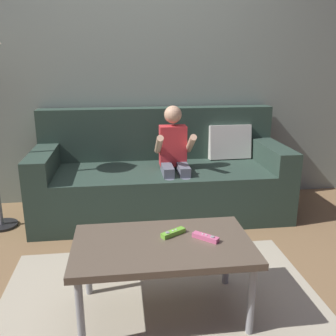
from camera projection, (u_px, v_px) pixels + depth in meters
name	position (u px, v px, depth m)	size (l,w,h in m)	color
ground_plane	(147.00, 288.00, 2.16)	(10.15, 10.15, 0.00)	olive
wall_back	(132.00, 62.00, 3.25)	(5.07, 0.05, 2.50)	gray
couch	(162.00, 178.00, 3.18)	(2.06, 0.80, 0.87)	#2D4238
person_seated_on_couch	(174.00, 157.00, 2.95)	(0.30, 0.37, 0.93)	slate
coffee_table	(163.00, 249.00, 1.86)	(0.89, 0.52, 0.41)	brown
area_rug	(163.00, 311.00, 1.96)	(1.77, 1.38, 0.01)	#BCB299
game_remote_pink_near_edge	(206.00, 237.00, 1.88)	(0.13, 0.12, 0.03)	pink
game_remote_lime_center	(173.00, 233.00, 1.92)	(0.14, 0.10, 0.03)	#72C638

